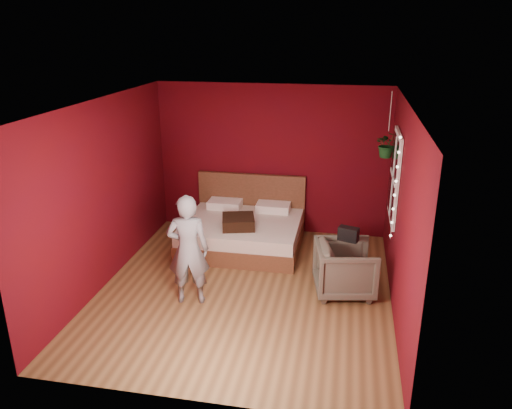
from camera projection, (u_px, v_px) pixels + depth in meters
name	position (u px, v px, depth m)	size (l,w,h in m)	color
floor	(245.00, 290.00, 7.02)	(4.50, 4.50, 0.00)	brown
room_walls	(244.00, 175.00, 6.45)	(4.04, 4.54, 2.62)	#57090D
window	(394.00, 177.00, 6.99)	(0.05, 0.97, 1.27)	white
fairy_lights	(395.00, 188.00, 6.51)	(0.04, 0.04, 1.45)	silver
bed	(243.00, 230.00, 8.35)	(1.91, 1.62, 1.05)	brown
person	(188.00, 250.00, 6.49)	(0.55, 0.36, 1.51)	slate
armchair	(345.00, 269.00, 6.83)	(0.78, 0.80, 0.73)	#555143
handbag	(348.00, 234.00, 6.80)	(0.27, 0.14, 0.19)	black
throw_pillow	(238.00, 222.00, 7.91)	(0.50, 0.50, 0.18)	black
hanging_plant	(387.00, 144.00, 7.54)	(0.41, 0.37, 0.99)	silver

